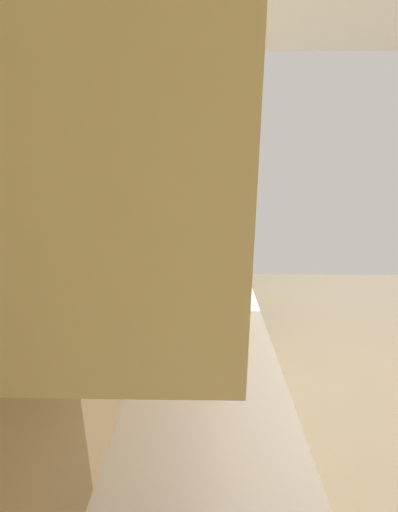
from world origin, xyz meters
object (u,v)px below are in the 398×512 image
at_px(microwave, 203,255).
at_px(kettle, 214,343).
at_px(oven_range, 205,285).
at_px(bowl, 213,324).

height_order(microwave, kettle, microwave).
height_order(oven_range, kettle, kettle).
height_order(bowl, kettle, kettle).
relative_size(bowl, kettle, 0.68).
xyz_separation_m(microwave, bowl, (-0.78, -0.05, -0.14)).
bearing_deg(kettle, bowl, -0.00).
relative_size(microwave, kettle, 2.71).
bearing_deg(microwave, oven_range, -1.23).
bearing_deg(microwave, bowl, -176.02).
relative_size(oven_range, microwave, 2.07).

